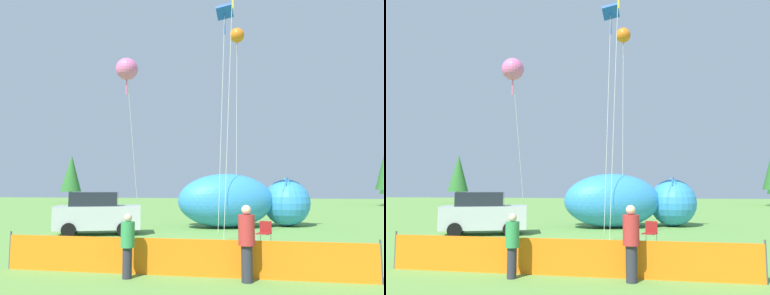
# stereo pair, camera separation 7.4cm
# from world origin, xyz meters

# --- Properties ---
(ground_plane) EXTENTS (120.00, 120.00, 0.00)m
(ground_plane) POSITION_xyz_m (0.00, 0.00, 0.00)
(ground_plane) COLOR #609342
(parked_car) EXTENTS (4.33, 2.78, 2.04)m
(parked_car) POSITION_xyz_m (-4.69, 3.24, 1.01)
(parked_car) COLOR #B7BCC1
(parked_car) RESTS_ON ground
(folding_chair) EXTENTS (0.67, 0.67, 0.93)m
(folding_chair) POSITION_xyz_m (3.17, 1.08, 0.55)
(folding_chair) COLOR maroon
(folding_chair) RESTS_ON ground
(inflatable_cat) EXTENTS (7.97, 4.99, 3.04)m
(inflatable_cat) POSITION_xyz_m (2.26, 7.49, 1.40)
(inflatable_cat) COLOR #338CD8
(inflatable_cat) RESTS_ON ground
(safety_fence) EXTENTS (9.87, 0.40, 1.05)m
(safety_fence) POSITION_xyz_m (0.69, -4.48, 0.48)
(safety_fence) COLOR orange
(safety_fence) RESTS_ON ground
(spectator_in_yellow_shirt) EXTENTS (0.35, 0.35, 1.62)m
(spectator_in_yellow_shirt) POSITION_xyz_m (-0.59, -4.92, 0.89)
(spectator_in_yellow_shirt) COLOR #2D2D38
(spectator_in_yellow_shirt) RESTS_ON ground
(spectator_in_white_shirt) EXTENTS (0.41, 0.41, 1.86)m
(spectator_in_white_shirt) POSITION_xyz_m (2.42, -4.90, 1.02)
(spectator_in_white_shirt) COLOR #2D2D38
(spectator_in_white_shirt) RESTS_ON ground
(kite_pink_octopus) EXTENTS (1.09, 2.75, 8.63)m
(kite_pink_octopus) POSITION_xyz_m (-3.28, 3.02, 8.07)
(kite_pink_octopus) COLOR silver
(kite_pink_octopus) RESTS_ON ground
(kite_orange_flower) EXTENTS (0.93, 1.43, 12.37)m
(kite_orange_flower) POSITION_xyz_m (2.08, 8.78, 11.85)
(kite_orange_flower) COLOR silver
(kite_orange_flower) RESTS_ON ground
(kite_blue_box) EXTENTS (0.98, 1.45, 12.33)m
(kite_blue_box) POSITION_xyz_m (1.44, 5.62, 11.68)
(kite_blue_box) COLOR silver
(kite_blue_box) RESTS_ON ground
(horizon_tree_west) EXTENTS (2.83, 2.83, 6.75)m
(horizon_tree_west) POSITION_xyz_m (-21.73, 35.65, 4.14)
(horizon_tree_west) COLOR brown
(horizon_tree_west) RESTS_ON ground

